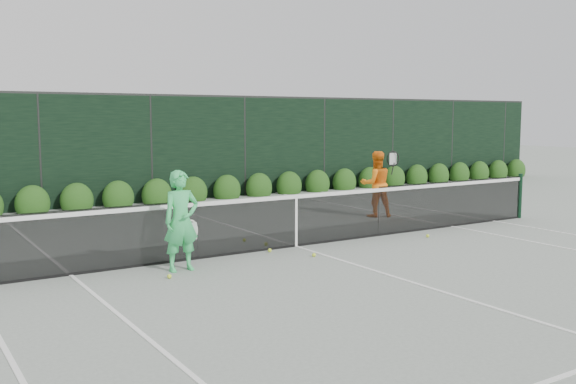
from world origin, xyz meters
TOP-DOWN VIEW (x-y plane):
  - ground at (0.00, 0.00)m, footprint 80.00×80.00m
  - tennis_net at (-0.02, 0.00)m, footprint 12.90×0.10m
  - player_woman at (-2.54, -0.60)m, footprint 0.64×0.39m
  - player_man at (3.63, 2.01)m, footprint 0.95×0.83m
  - court_lines at (0.00, 0.00)m, footprint 11.03×23.83m
  - windscreen_fence at (0.00, -2.71)m, footprint 32.00×21.07m
  - hedge_row at (-0.00, 7.15)m, footprint 31.66×0.65m
  - tennis_balls at (-0.34, -0.23)m, footprint 5.72×1.98m

SIDE VIEW (x-z plane):
  - ground at x=0.00m, z-range 0.00..0.00m
  - court_lines at x=0.00m, z-range 0.00..0.01m
  - tennis_balls at x=-0.34m, z-range 0.00..0.07m
  - hedge_row at x=0.00m, z-range -0.23..0.70m
  - tennis_net at x=-0.02m, z-range 0.00..1.07m
  - player_woman at x=-2.54m, z-range 0.00..1.59m
  - player_man at x=3.63m, z-range 0.00..1.60m
  - windscreen_fence at x=0.00m, z-range -0.02..3.04m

